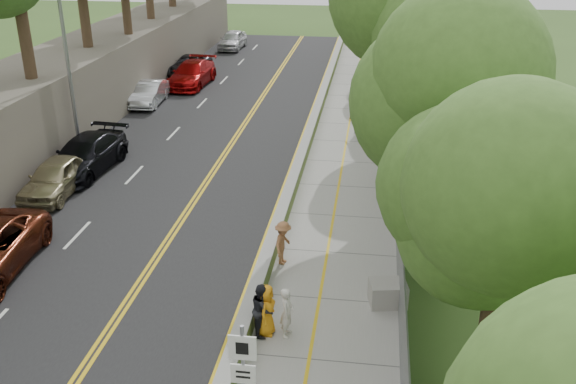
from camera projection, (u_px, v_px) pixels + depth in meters
ground at (230, 353)px, 17.68m from camera, size 140.00×140.00×0.00m
road at (190, 155)px, 31.94m from camera, size 11.20×66.00×0.04m
sidewalk at (350, 162)px, 30.94m from camera, size 4.20×66.00×0.05m
jersey_barrier at (303, 155)px, 31.12m from camera, size 0.42×66.00×0.60m
rock_embankment at (31, 110)px, 32.17m from camera, size 5.00×66.00×4.00m
chainlink_fence at (395, 145)px, 30.28m from camera, size 0.04×66.00×2.00m
trees_fenceside at (460, 16)px, 27.55m from camera, size 7.00×66.00×14.00m
streetlight at (73, 64)px, 29.81m from camera, size 2.52×0.22×8.00m
signpost at (243, 371)px, 14.02m from camera, size 0.62×0.09×3.10m
construction_barrel at (387, 109)px, 37.40m from camera, size 0.61×0.61×1.00m
concrete_block at (388, 293)px, 19.68m from camera, size 1.25×1.02×0.74m
car_3 at (86, 155)px, 29.54m from camera, size 2.66×5.66×1.60m
car_4 at (55, 177)px, 27.20m from camera, size 1.86×4.48×1.52m
car_5 at (149, 93)px, 39.81m from camera, size 1.74×4.36×1.41m
car_6 at (190, 66)px, 46.70m from camera, size 2.48×5.21×1.43m
car_7 at (192, 74)px, 44.01m from camera, size 2.56×5.72×1.63m
car_8 at (232, 40)px, 55.69m from camera, size 1.97×4.65×1.57m
painter_0 at (266, 310)px, 18.14m from camera, size 0.58×0.82×1.58m
painter_1 at (287, 312)px, 18.08m from camera, size 0.42×0.59×1.52m
painter_2 at (263, 309)px, 18.15m from camera, size 0.72×0.86×1.60m
painter_3 at (283, 243)px, 21.79m from camera, size 0.77×1.11×1.57m
person_far at (359, 118)px, 34.46m from camera, size 1.11×0.60×1.80m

